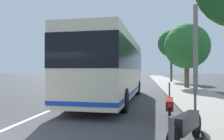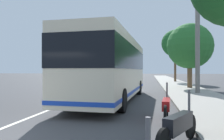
{
  "view_description": "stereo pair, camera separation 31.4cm",
  "coord_description": "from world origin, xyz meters",
  "views": [
    {
      "loc": [
        -4.34,
        -4.05,
        1.74
      ],
      "look_at": [
        7.79,
        -2.26,
        1.76
      ],
      "focal_mm": 35.04,
      "sensor_mm": 36.0,
      "label": 1
    },
    {
      "loc": [
        -4.29,
        -4.36,
        1.74
      ],
      "look_at": [
        7.79,
        -2.26,
        1.76
      ],
      "focal_mm": 35.04,
      "sensor_mm": 36.0,
      "label": 2
    }
  ],
  "objects": [
    {
      "name": "sidewalk_curb",
      "position": [
        10.0,
        -7.34,
        0.07
      ],
      "size": [
        110.0,
        3.6,
        0.14
      ],
      "primitive_type": "cube",
      "color": "#9E998E",
      "rests_on": "ground"
    },
    {
      "name": "coach_bus",
      "position": [
        8.12,
        -2.22,
        2.0
      ],
      "size": [
        10.9,
        3.18,
        3.49
      ],
      "rotation": [
        0.0,
        0.0,
        -0.05
      ],
      "color": "beige",
      "rests_on": "ground"
    },
    {
      "name": "utility_pole",
      "position": [
        12.08,
        -7.71,
        3.24
      ],
      "size": [
        0.32,
        0.32,
        6.47
      ],
      "primitive_type": "cylinder",
      "color": "slate",
      "rests_on": "ground"
    },
    {
      "name": "car_oncoming",
      "position": [
        24.52,
        3.03,
        0.68
      ],
      "size": [
        4.39,
        2.03,
        1.44
      ],
      "rotation": [
        0.0,
        0.0,
        3.11
      ],
      "color": "silver",
      "rests_on": "ground"
    },
    {
      "name": "roadside_tree_far_block",
      "position": [
        28.28,
        -7.95,
        5.63
      ],
      "size": [
        3.9,
        3.9,
        7.61
      ],
      "color": "brown",
      "rests_on": "ground"
    },
    {
      "name": "car_behind_bus",
      "position": [
        44.58,
        1.86,
        0.69
      ],
      "size": [
        4.27,
        1.96,
        1.46
      ],
      "rotation": [
        0.0,
        0.0,
        3.12
      ],
      "color": "silver",
      "rests_on": "ground"
    },
    {
      "name": "motorcycle_nearest_curb",
      "position": [
        0.84,
        -5.01,
        0.48
      ],
      "size": [
        2.05,
        1.13,
        1.25
      ],
      "rotation": [
        0.0,
        0.0,
        -0.49
      ],
      "color": "black",
      "rests_on": "ground"
    },
    {
      "name": "motorcycle_far_end",
      "position": [
        3.4,
        -4.92,
        0.49
      ],
      "size": [
        2.33,
        0.37,
        1.29
      ],
      "rotation": [
        0.0,
        0.0,
        -0.11
      ],
      "color": "black",
      "rests_on": "ground"
    },
    {
      "name": "lane_divider_line",
      "position": [
        10.0,
        0.0,
        0.0
      ],
      "size": [
        110.0,
        0.16,
        0.01
      ],
      "primitive_type": "cube",
      "color": "silver",
      "rests_on": "ground"
    },
    {
      "name": "roadside_tree_mid_block",
      "position": [
        16.97,
        -8.01,
        3.99
      ],
      "size": [
        4.2,
        4.2,
        6.11
      ],
      "color": "brown",
      "rests_on": "ground"
    }
  ]
}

